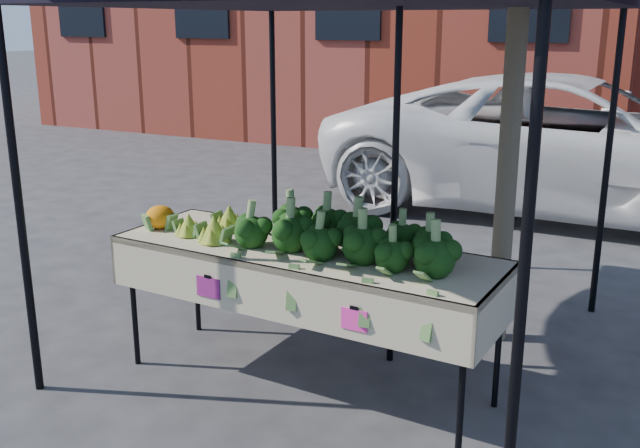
# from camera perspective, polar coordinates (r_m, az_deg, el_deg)

# --- Properties ---
(ground) EXTENTS (90.00, 90.00, 0.00)m
(ground) POSITION_cam_1_polar(r_m,az_deg,el_deg) (4.56, -0.83, -13.39)
(ground) COLOR #2D2D30
(table) EXTENTS (2.44, 0.91, 0.90)m
(table) POSITION_cam_1_polar(r_m,az_deg,el_deg) (4.52, -1.17, -7.34)
(table) COLOR #C0B797
(table) RESTS_ON ground
(canopy) EXTENTS (3.16, 3.16, 2.74)m
(canopy) POSITION_cam_1_polar(r_m,az_deg,el_deg) (4.81, 2.37, 5.50)
(canopy) COLOR black
(canopy) RESTS_ON ground
(broccoli_heap) EXTENTS (1.39, 0.59, 0.28)m
(broccoli_heap) POSITION_cam_1_polar(r_m,az_deg,el_deg) (4.23, 2.23, -0.50)
(broccoli_heap) COLOR #15330D
(broccoli_heap) RESTS_ON table
(romanesco_cluster) EXTENTS (0.45, 0.49, 0.22)m
(romanesco_cluster) POSITION_cam_1_polar(r_m,az_deg,el_deg) (4.66, -8.50, 0.46)
(romanesco_cluster) COLOR #A8BA35
(romanesco_cluster) RESTS_ON table
(cauliflower_pair) EXTENTS (0.22, 0.22, 0.19)m
(cauliflower_pair) POSITION_cam_1_polar(r_m,az_deg,el_deg) (4.87, -12.43, 0.78)
(cauliflower_pair) COLOR orange
(cauliflower_pair) RESTS_ON table
(street_tree) EXTENTS (2.05, 2.05, 4.04)m
(street_tree) POSITION_cam_1_polar(r_m,az_deg,el_deg) (5.03, 15.09, 12.90)
(street_tree) COLOR #1E4C14
(street_tree) RESTS_ON ground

